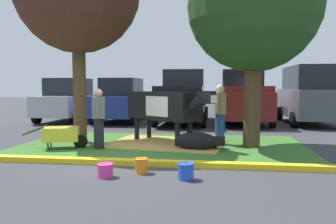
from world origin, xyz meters
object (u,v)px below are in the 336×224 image
(calf_lying, at_px, (197,141))
(bucket_orange, at_px, (141,165))
(hatchback_white, at_px, (69,100))
(shade_tree_right, at_px, (254,6))
(wheelbarrow, at_px, (62,134))
(pickup_truck_black, at_px, (183,98))
(bucket_pink, at_px, (105,170))
(pickup_truck_maroon, at_px, (243,98))
(person_visitor_near, at_px, (220,112))
(bucket_blue, at_px, (186,171))
(person_handler, at_px, (99,117))
(suv_dark_grey, at_px, (309,95))
(cow_holstein, at_px, (165,106))
(sedan_blue, at_px, (122,100))

(calf_lying, height_order, bucket_orange, calf_lying)
(calf_lying, relative_size, hatchback_white, 0.30)
(shade_tree_right, relative_size, wheelbarrow, 3.45)
(calf_lying, distance_m, hatchback_white, 9.38)
(shade_tree_right, xyz_separation_m, pickup_truck_black, (-2.44, 6.06, -2.64))
(shade_tree_right, height_order, wheelbarrow, shade_tree_right)
(bucket_pink, bearing_deg, pickup_truck_maroon, 71.93)
(pickup_truck_black, bearing_deg, bucket_pink, -93.07)
(person_visitor_near, bearing_deg, calf_lying, -121.75)
(bucket_blue, bearing_deg, bucket_pink, -178.21)
(person_handler, xyz_separation_m, suv_dark_grey, (7.06, 7.07, 0.42))
(bucket_orange, bearing_deg, bucket_pink, -147.99)
(bucket_orange, distance_m, hatchback_white, 10.77)
(person_visitor_near, bearing_deg, pickup_truck_maroon, 79.72)
(cow_holstein, relative_size, pickup_truck_black, 0.50)
(pickup_truck_black, bearing_deg, cow_holstein, -89.80)
(shade_tree_right, xyz_separation_m, calf_lying, (-1.43, -0.67, -3.52))
(shade_tree_right, height_order, cow_holstein, shade_tree_right)
(person_visitor_near, distance_m, bucket_orange, 3.79)
(cow_holstein, bearing_deg, person_handler, -143.69)
(calf_lying, distance_m, pickup_truck_black, 6.86)
(bucket_orange, relative_size, suv_dark_grey, 0.06)
(pickup_truck_maroon, distance_m, suv_dark_grey, 2.82)
(bucket_blue, bearing_deg, person_handler, 134.14)
(bucket_pink, bearing_deg, hatchback_white, 117.29)
(shade_tree_right, relative_size, bucket_pink, 18.05)
(wheelbarrow, relative_size, pickup_truck_black, 0.30)
(shade_tree_right, distance_m, wheelbarrow, 6.08)
(cow_holstein, relative_size, sedan_blue, 0.61)
(cow_holstein, height_order, person_handler, person_handler)
(bucket_pink, bearing_deg, person_handler, 111.56)
(bucket_orange, relative_size, bucket_blue, 0.94)
(cow_holstein, xyz_separation_m, bucket_blue, (0.94, -3.74, -0.93))
(pickup_truck_black, bearing_deg, bucket_blue, -84.25)
(hatchback_white, bearing_deg, sedan_blue, 0.07)
(calf_lying, distance_m, suv_dark_grey, 8.28)
(sedan_blue, bearing_deg, hatchback_white, -179.93)
(hatchback_white, relative_size, sedan_blue, 1.00)
(person_handler, relative_size, suv_dark_grey, 0.34)
(person_handler, relative_size, pickup_truck_black, 0.29)
(bucket_blue, relative_size, suv_dark_grey, 0.07)
(calf_lying, xyz_separation_m, suv_dark_grey, (4.50, 6.88, 1.03))
(cow_holstein, relative_size, person_handler, 1.69)
(shade_tree_right, xyz_separation_m, bucket_blue, (-1.49, -3.44, -3.61))
(shade_tree_right, xyz_separation_m, person_visitor_near, (-0.84, 0.28, -2.84))
(wheelbarrow, height_order, bucket_blue, wheelbarrow)
(bucket_orange, xyz_separation_m, pickup_truck_maroon, (2.63, 9.50, 0.96))
(pickup_truck_black, bearing_deg, person_visitor_near, -74.54)
(calf_lying, xyz_separation_m, person_handler, (-2.57, -0.19, 0.61))
(wheelbarrow, xyz_separation_m, suv_dark_grey, (8.04, 7.16, 0.88))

